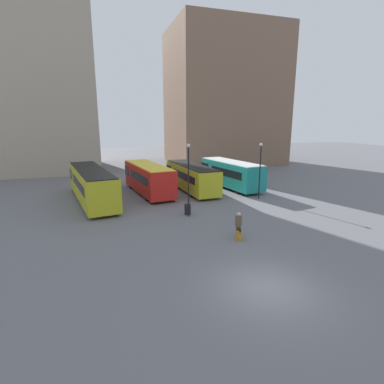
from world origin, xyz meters
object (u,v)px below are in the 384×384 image
at_px(bus_0, 91,184).
at_px(suitcase, 239,236).
at_px(lamp_post_0, 260,166).
at_px(bus_3, 231,173).
at_px(bus_2, 191,176).
at_px(trash_bin, 188,209).
at_px(lamp_post_1, 189,175).
at_px(traveler, 238,223).
at_px(bus_1, 148,178).

xyz_separation_m(bus_0, suitcase, (8.76, -12.94, -1.38)).
xyz_separation_m(suitcase, lamp_post_0, (6.60, 8.95, 2.88)).
distance_m(bus_0, lamp_post_0, 15.94).
relative_size(bus_3, lamp_post_0, 1.79).
bearing_deg(bus_3, bus_2, 80.28).
height_order(suitcase, trash_bin, trash_bin).
relative_size(bus_0, lamp_post_0, 2.32).
relative_size(bus_3, lamp_post_1, 1.68).
relative_size(bus_3, traveler, 5.69).
height_order(bus_0, bus_3, bus_0).
xyz_separation_m(bus_2, lamp_post_1, (-3.03, -8.94, 1.83)).
bearing_deg(trash_bin, traveler, -73.78).
relative_size(bus_1, traveler, 5.85).
relative_size(bus_0, bus_2, 1.20).
height_order(bus_3, lamp_post_1, lamp_post_1).
bearing_deg(lamp_post_0, bus_1, 150.13).
bearing_deg(suitcase, bus_2, -13.19).
bearing_deg(traveler, lamp_post_0, -44.52).
relative_size(bus_2, lamp_post_0, 1.93).
bearing_deg(bus_0, bus_1, -83.16).
distance_m(bus_0, trash_bin, 10.02).
distance_m(suitcase, lamp_post_1, 6.58).
xyz_separation_m(bus_0, lamp_post_0, (15.36, -4.00, 1.50)).
xyz_separation_m(bus_2, trash_bin, (-2.95, -8.39, -1.09)).
height_order(suitcase, lamp_post_0, lamp_post_0).
bearing_deg(suitcase, lamp_post_1, 8.07).
distance_m(bus_1, bus_2, 4.65).
bearing_deg(suitcase, bus_3, -30.42).
distance_m(suitcase, trash_bin, 6.35).
xyz_separation_m(bus_1, bus_3, (9.32, -0.07, -0.00)).
height_order(lamp_post_0, lamp_post_1, lamp_post_1).
xyz_separation_m(bus_2, suitcase, (-1.48, -14.57, -1.23)).
distance_m(bus_3, suitcase, 15.79).
bearing_deg(lamp_post_1, suitcase, -74.54).
relative_size(lamp_post_0, trash_bin, 6.29).
bearing_deg(bus_2, bus_1, 86.59).
bearing_deg(bus_1, lamp_post_1, -177.45).
height_order(bus_1, bus_3, bus_1).
bearing_deg(lamp_post_1, bus_3, 48.97).
distance_m(bus_1, traveler, 14.48).
bearing_deg(trash_bin, bus_1, 101.46).
bearing_deg(trash_bin, lamp_post_1, -98.98).
xyz_separation_m(traveler, suitcase, (-0.19, -0.48, -0.71)).
distance_m(lamp_post_0, lamp_post_1, 8.81).
height_order(bus_3, lamp_post_0, lamp_post_0).
bearing_deg(lamp_post_1, bus_2, 71.26).
bearing_deg(traveler, suitcase, 151.06).
bearing_deg(lamp_post_0, bus_3, 94.59).
xyz_separation_m(bus_0, bus_3, (14.91, 1.54, -0.04)).
bearing_deg(bus_0, suitcase, -155.15).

